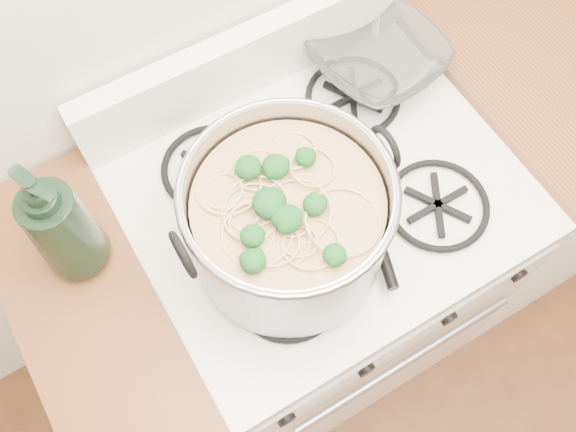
{
  "coord_description": "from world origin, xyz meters",
  "views": [
    {
      "loc": [
        -0.37,
        0.78,
        2.03
      ],
      "look_at": [
        -0.13,
        1.18,
        1.06
      ],
      "focal_mm": 40.0,
      "sensor_mm": 36.0,
      "label": 1
    }
  ],
  "objects_px": {
    "gas_range": "(315,273)",
    "glass_bowl": "(376,63)",
    "bottle": "(57,221)",
    "stock_pot": "(288,223)",
    "spatula": "(355,169)"
  },
  "relations": [
    {
      "from": "spatula",
      "to": "bottle",
      "type": "height_order",
      "value": "bottle"
    },
    {
      "from": "stock_pot",
      "to": "glass_bowl",
      "type": "bearing_deg",
      "value": 35.17
    },
    {
      "from": "gas_range",
      "to": "glass_bowl",
      "type": "relative_size",
      "value": 8.56
    },
    {
      "from": "stock_pot",
      "to": "glass_bowl",
      "type": "relative_size",
      "value": 3.57
    },
    {
      "from": "gas_range",
      "to": "spatula",
      "type": "bearing_deg",
      "value": -5.25
    },
    {
      "from": "stock_pot",
      "to": "glass_bowl",
      "type": "xyz_separation_m",
      "value": [
        0.38,
        0.27,
        -0.1
      ]
    },
    {
      "from": "stock_pot",
      "to": "spatula",
      "type": "relative_size",
      "value": 1.24
    },
    {
      "from": "stock_pot",
      "to": "bottle",
      "type": "relative_size",
      "value": 1.27
    },
    {
      "from": "gas_range",
      "to": "bottle",
      "type": "height_order",
      "value": "bottle"
    },
    {
      "from": "stock_pot",
      "to": "glass_bowl",
      "type": "distance_m",
      "value": 0.47
    },
    {
      "from": "gas_range",
      "to": "glass_bowl",
      "type": "xyz_separation_m",
      "value": [
        0.25,
        0.19,
        0.5
      ]
    },
    {
      "from": "gas_range",
      "to": "stock_pot",
      "type": "relative_size",
      "value": 2.4
    },
    {
      "from": "spatula",
      "to": "bottle",
      "type": "xyz_separation_m",
      "value": [
        -0.53,
        0.11,
        0.14
      ]
    },
    {
      "from": "gas_range",
      "to": "stock_pot",
      "type": "distance_m",
      "value": 0.62
    },
    {
      "from": "glass_bowl",
      "to": "bottle",
      "type": "relative_size",
      "value": 0.36
    }
  ]
}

